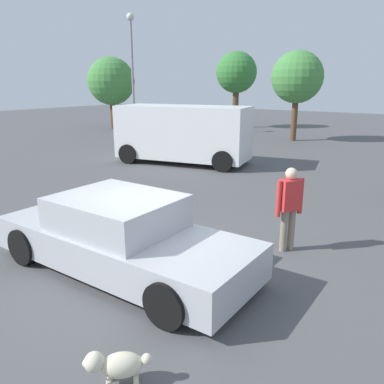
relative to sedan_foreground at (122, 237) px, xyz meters
The scene contains 9 objects.
ground_plane 0.69m from the sedan_foreground, 49.86° to the left, with size 80.00×80.00×0.00m, color #515154.
sedan_foreground is the anchor object (origin of this frame).
dog 2.65m from the sedan_foreground, 46.68° to the right, with size 0.55×0.54×0.41m.
van_white 9.16m from the sedan_foreground, 119.66° to the left, with size 5.38×3.05×2.21m.
pedestrian 3.07m from the sedan_foreground, 49.80° to the left, with size 0.42×0.50×1.59m.
light_post_mid 18.54m from the sedan_foreground, 132.37° to the left, with size 0.44×0.44×6.93m.
tree_back_left 21.57m from the sedan_foreground, 136.38° to the left, with size 3.15×3.15×4.77m.
tree_back_center 22.50m from the sedan_foreground, 113.92° to the left, with size 2.80×2.80×5.19m.
tree_back_right 16.95m from the sedan_foreground, 101.14° to the left, with size 2.73×2.73×4.73m.
Camera 1 is at (4.11, -4.48, 3.03)m, focal length 36.06 mm.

